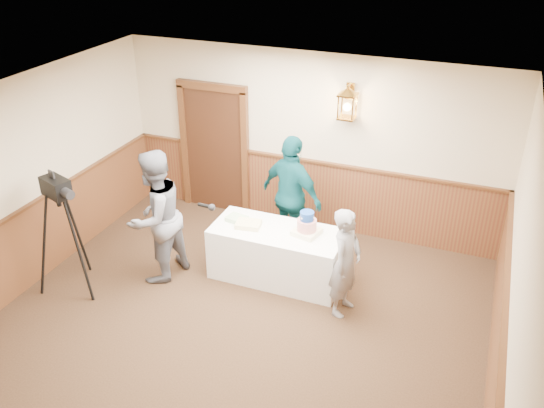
{
  "coord_description": "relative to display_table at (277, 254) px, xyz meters",
  "views": [
    {
      "loc": [
        2.48,
        -4.34,
        4.7
      ],
      "look_at": [
        0.1,
        1.7,
        1.25
      ],
      "focal_mm": 38.0,
      "sensor_mm": 36.0,
      "label": 1
    }
  ],
  "objects": [
    {
      "name": "sheet_cake_green",
      "position": [
        -0.62,
        0.03,
        0.41
      ],
      "size": [
        0.3,
        0.26,
        0.06
      ],
      "primitive_type": "cube",
      "rotation": [
        0.0,
        0.0,
        -0.2
      ],
      "color": "#A6DB9A",
      "rests_on": "display_table"
    },
    {
      "name": "ground",
      "position": [
        -0.1,
        -1.9,
        -0.38
      ],
      "size": [
        7.0,
        7.0,
        0.0
      ],
      "primitive_type": "plane",
      "color": "#311F13",
      "rests_on": "ground"
    },
    {
      "name": "baker",
      "position": [
        1.05,
        -0.39,
        0.36
      ],
      "size": [
        0.43,
        0.58,
        1.46
      ],
      "primitive_type": "imported",
      "rotation": [
        0.0,
        0.0,
        1.4
      ],
      "color": "gray",
      "rests_on": "ground"
    },
    {
      "name": "room_shell",
      "position": [
        -0.15,
        -1.45,
        1.15
      ],
      "size": [
        6.02,
        7.02,
        2.81
      ],
      "color": "beige",
      "rests_on": "ground"
    },
    {
      "name": "interviewer",
      "position": [
        -1.53,
        -0.57,
        0.57
      ],
      "size": [
        1.55,
        1.05,
        1.88
      ],
      "rotation": [
        0.0,
        0.0,
        -1.79
      ],
      "color": "slate",
      "rests_on": "ground"
    },
    {
      "name": "assistant_p",
      "position": [
        -0.06,
        0.72,
        0.54
      ],
      "size": [
        1.16,
        0.82,
        1.83
      ],
      "primitive_type": "imported",
      "rotation": [
        0.0,
        0.0,
        2.75
      ],
      "color": "#0C444A",
      "rests_on": "ground"
    },
    {
      "name": "tv_camera_rig",
      "position": [
        -2.48,
        -1.26,
        0.36
      ],
      "size": [
        0.64,
        0.6,
        1.65
      ],
      "rotation": [
        0.0,
        0.0,
        -0.34
      ],
      "color": "black",
      "rests_on": "ground"
    },
    {
      "name": "sheet_cake_yellow",
      "position": [
        -0.41,
        -0.05,
        0.41
      ],
      "size": [
        0.36,
        0.3,
        0.07
      ],
      "primitive_type": "cube",
      "rotation": [
        0.0,
        0.0,
        0.15
      ],
      "color": "#EBCA8C",
      "rests_on": "display_table"
    },
    {
      "name": "tiered_cake",
      "position": [
        0.4,
        0.05,
        0.51
      ],
      "size": [
        0.39,
        0.39,
        0.34
      ],
      "rotation": [
        0.0,
        0.0,
        -0.23
      ],
      "color": "#FDF6C6",
      "rests_on": "display_table"
    },
    {
      "name": "display_table",
      "position": [
        0.0,
        0.0,
        0.0
      ],
      "size": [
        1.8,
        0.8,
        0.75
      ],
      "primitive_type": "cube",
      "color": "white",
      "rests_on": "ground"
    }
  ]
}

